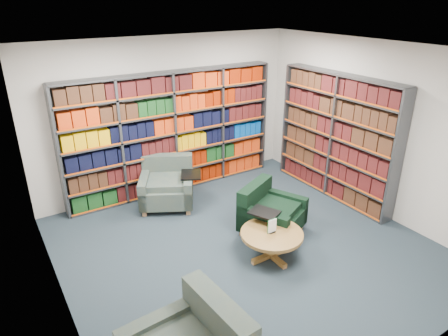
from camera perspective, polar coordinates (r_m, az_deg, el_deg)
room_shell at (r=5.34m, az=3.44°, el=1.27°), size 5.02×5.02×2.82m
bookshelf_back at (r=7.35m, az=-7.29°, el=4.94°), size 4.00×0.28×2.20m
bookshelf_right at (r=7.35m, az=15.67°, el=4.24°), size 0.28×2.50×2.20m
chair_teal_left at (r=7.10m, az=-8.07°, el=-2.51°), size 1.21×1.21×0.81m
chair_green_right at (r=6.26m, az=6.29°, el=-6.46°), size 1.12×1.10×0.75m
coffee_table at (r=5.65m, az=6.82°, el=-9.84°), size 0.87×0.87×0.61m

